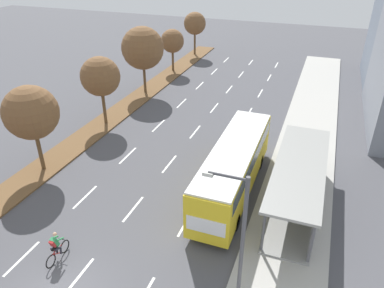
% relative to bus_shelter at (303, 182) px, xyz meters
% --- Properties ---
extents(median_strip, '(2.60, 52.00, 0.12)m').
position_rel_bus_shelter_xyz_m(median_strip, '(-17.83, 9.23, -1.81)').
color(median_strip, brown).
rests_on(median_strip, ground).
extents(sidewalk_right, '(4.50, 52.00, 0.15)m').
position_rel_bus_shelter_xyz_m(sidewalk_right, '(-0.28, 9.23, -1.79)').
color(sidewalk_right, '#ADAAA3').
rests_on(sidewalk_right, ground).
extents(lane_divider_left, '(0.14, 47.25, 0.01)m').
position_rel_bus_shelter_xyz_m(lane_divider_left, '(-13.03, 7.36, -1.86)').
color(lane_divider_left, white).
rests_on(lane_divider_left, ground).
extents(lane_divider_center, '(0.14, 47.25, 0.01)m').
position_rel_bus_shelter_xyz_m(lane_divider_center, '(-9.53, 7.36, -1.86)').
color(lane_divider_center, white).
rests_on(lane_divider_center, ground).
extents(lane_divider_right, '(0.14, 47.25, 0.01)m').
position_rel_bus_shelter_xyz_m(lane_divider_right, '(-6.03, 7.36, -1.86)').
color(lane_divider_right, white).
rests_on(lane_divider_right, ground).
extents(bus_shelter, '(2.90, 10.24, 2.86)m').
position_rel_bus_shelter_xyz_m(bus_shelter, '(0.00, 0.00, 0.00)').
color(bus_shelter, gray).
rests_on(bus_shelter, sidewalk_right).
extents(bus, '(2.54, 11.29, 3.37)m').
position_rel_bus_shelter_xyz_m(bus, '(-4.28, 0.12, 0.20)').
color(bus, yellow).
rests_on(bus, ground).
extents(cyclist, '(0.46, 1.82, 1.71)m').
position_rel_bus_shelter_xyz_m(cyclist, '(-11.19, -8.76, -1.08)').
color(cyclist, black).
rests_on(cyclist, ground).
extents(median_tree_second, '(3.67, 3.67, 6.23)m').
position_rel_bus_shelter_xyz_m(median_tree_second, '(-17.71, -2.11, 2.63)').
color(median_tree_second, brown).
rests_on(median_tree_second, median_strip).
extents(median_tree_third, '(3.38, 3.38, 6.02)m').
position_rel_bus_shelter_xyz_m(median_tree_third, '(-17.66, 6.09, 2.56)').
color(median_tree_third, brown).
rests_on(median_tree_third, median_strip).
extents(median_tree_fourth, '(4.39, 4.39, 6.96)m').
position_rel_bus_shelter_xyz_m(median_tree_fourth, '(-17.82, 14.28, 3.01)').
color(median_tree_fourth, brown).
rests_on(median_tree_fourth, median_strip).
extents(median_tree_fifth, '(2.86, 2.86, 5.11)m').
position_rel_bus_shelter_xyz_m(median_tree_fifth, '(-18.02, 22.48, 1.91)').
color(median_tree_fifth, brown).
rests_on(median_tree_fifth, median_strip).
extents(median_tree_farthest, '(3.09, 3.09, 5.87)m').
position_rel_bus_shelter_xyz_m(median_tree_farthest, '(-18.07, 30.67, 2.55)').
color(median_tree_farthest, brown).
rests_on(median_tree_farthest, median_strip).
extents(streetlight, '(1.91, 0.24, 6.50)m').
position_rel_bus_shelter_xyz_m(streetlight, '(-2.11, -7.72, 2.02)').
color(streetlight, '#4C4C51').
rests_on(streetlight, sidewalk_right).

